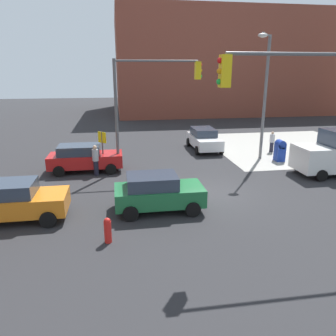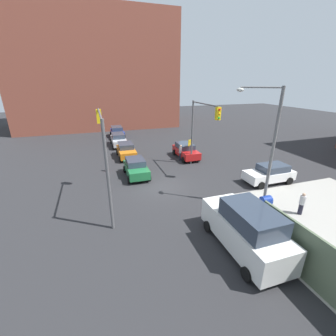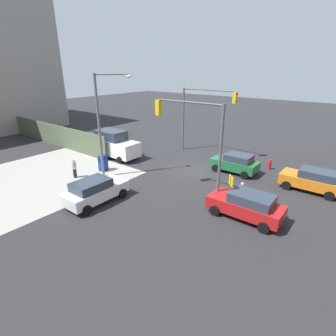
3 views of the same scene
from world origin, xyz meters
name	(u,v)px [view 1 (image 1 of 3)]	position (x,y,z in m)	size (l,w,h in m)	color
ground_plane	(211,192)	(0.00, 0.00, 0.00)	(120.00, 120.00, 0.00)	#28282B
sidewalk_corner	(288,146)	(9.00, 9.00, 0.01)	(12.00, 12.00, 0.01)	#9E9B93
building_warehouse_north	(226,64)	(11.91, 34.00, 6.70)	(32.00, 18.00, 13.39)	brown
traffic_signal_nw_corner	(149,93)	(-2.55, 4.50, 4.61)	(5.16, 0.36, 6.50)	#59595B
traffic_signal_se_corner	(316,108)	(2.22, -4.50, 4.66)	(5.94, 0.36, 6.50)	#59595B
street_lamp_corner	(265,89)	(4.99, 5.50, 4.70)	(1.75, 2.25, 8.00)	slate
warning_sign_two_way	(102,144)	(-5.40, 4.65, 1.64)	(0.48, 0.48, 2.40)	#4C4C4C
mailbox_blue	(280,150)	(6.20, 5.00, 0.76)	(0.56, 0.64, 1.43)	navy
fire_hydrant	(108,230)	(-5.00, -4.20, 0.49)	(0.26, 0.26, 0.94)	red
coupe_orange	(13,201)	(-8.78, -1.75, 0.84)	(4.06, 2.02, 1.62)	orange
coupe_red	(84,158)	(-6.52, 4.70, 0.84)	(4.32, 2.02, 1.62)	#B21919
hatchback_white	(204,139)	(2.04, 8.98, 0.84)	(2.02, 4.24, 1.62)	white
hatchback_green	(157,192)	(-2.91, -1.70, 0.84)	(3.80, 2.02, 1.62)	#1E6638
pedestrian_crossing	(96,160)	(-5.80, 3.80, 0.92)	(0.36, 0.36, 1.77)	#B2B2B7
pedestrian_waiting	(272,142)	(6.80, 7.40, 0.80)	(0.36, 0.36, 1.56)	#B2B2B7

